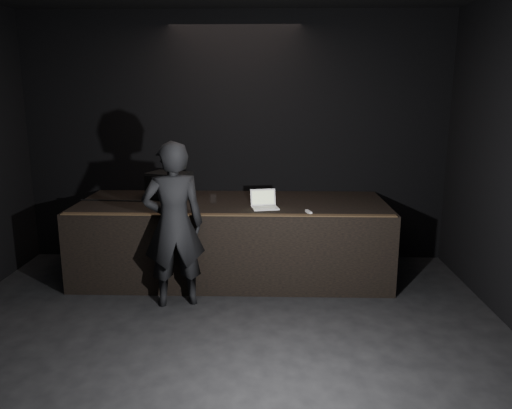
{
  "coord_description": "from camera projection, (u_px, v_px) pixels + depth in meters",
  "views": [
    {
      "loc": [
        0.48,
        -3.61,
        2.41
      ],
      "look_at": [
        0.32,
        2.3,
        1.07
      ],
      "focal_mm": 35.0,
      "sensor_mm": 36.0,
      "label": 1
    }
  ],
  "objects": [
    {
      "name": "ground",
      "position": [
        209.0,
        394.0,
        4.07
      ],
      "size": [
        7.0,
        7.0,
        0.0
      ],
      "primitive_type": "plane",
      "color": "black",
      "rests_on": "ground"
    },
    {
      "name": "room_walls",
      "position": [
        203.0,
        146.0,
        3.62
      ],
      "size": [
        6.1,
        7.1,
        3.52
      ],
      "color": "black",
      "rests_on": "ground"
    },
    {
      "name": "stage_riser",
      "position": [
        233.0,
        239.0,
        6.62
      ],
      "size": [
        4.0,
        1.5,
        1.0
      ],
      "primitive_type": "cube",
      "color": "black",
      "rests_on": "ground"
    },
    {
      "name": "riser_lip",
      "position": [
        228.0,
        215.0,
        5.82
      ],
      "size": [
        3.92,
        0.1,
        0.01
      ],
      "primitive_type": "cube",
      "color": "brown",
      "rests_on": "stage_riser"
    },
    {
      "name": "stage_monitor",
      "position": [
        169.0,
        186.0,
        6.67
      ],
      "size": [
        0.63,
        0.55,
        0.36
      ],
      "rotation": [
        0.0,
        0.0,
        -0.36
      ],
      "color": "black",
      "rests_on": "stage_riser"
    },
    {
      "name": "cable",
      "position": [
        112.0,
        200.0,
        6.56
      ],
      "size": [
        0.85,
        0.09,
        0.02
      ],
      "primitive_type": "cylinder",
      "rotation": [
        0.0,
        1.57,
        -0.08
      ],
      "color": "black",
      "rests_on": "stage_riser"
    },
    {
      "name": "laptop",
      "position": [
        264.0,
        203.0,
        6.18
      ],
      "size": [
        0.37,
        0.34,
        0.22
      ],
      "rotation": [
        0.0,
        0.0,
        0.21
      ],
      "color": "white",
      "rests_on": "stage_riser"
    },
    {
      "name": "beer_can",
      "position": [
        182.0,
        197.0,
        6.4
      ],
      "size": [
        0.07,
        0.07,
        0.17
      ],
      "color": "silver",
      "rests_on": "stage_riser"
    },
    {
      "name": "plastic_cup",
      "position": [
        213.0,
        199.0,
        6.42
      ],
      "size": [
        0.09,
        0.09,
        0.11
      ],
      "primitive_type": "cylinder",
      "color": "white",
      "rests_on": "stage_riser"
    },
    {
      "name": "wii_remote",
      "position": [
        309.0,
        212.0,
        5.91
      ],
      "size": [
        0.07,
        0.15,
        0.03
      ],
      "primitive_type": "cube",
      "rotation": [
        0.0,
        0.0,
        0.28
      ],
      "color": "white",
      "rests_on": "stage_riser"
    },
    {
      "name": "person",
      "position": [
        174.0,
        225.0,
        5.61
      ],
      "size": [
        0.78,
        0.62,
        1.89
      ],
      "primitive_type": "imported",
      "rotation": [
        0.0,
        0.0,
        3.4
      ],
      "color": "black",
      "rests_on": "ground"
    }
  ]
}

